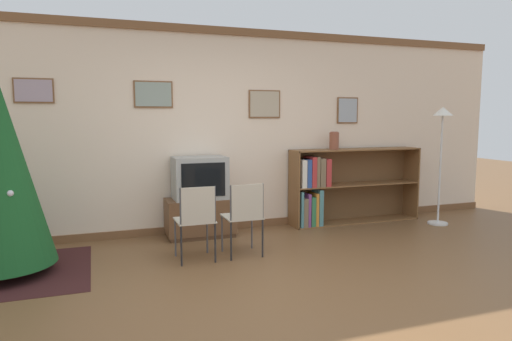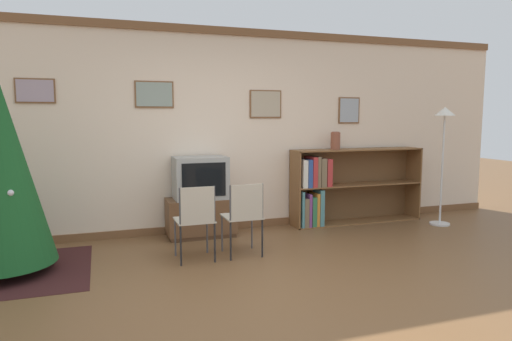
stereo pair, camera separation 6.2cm
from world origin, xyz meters
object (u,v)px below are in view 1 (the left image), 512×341
(vase, at_px, (334,140))
(folding_chair_left, at_px, (196,218))
(tv_console, at_px, (200,217))
(folding_chair_right, at_px, (244,215))
(bookshelf, at_px, (333,187))
(standing_lamp, at_px, (442,135))
(television, at_px, (200,178))

(vase, bearing_deg, folding_chair_left, -154.72)
(tv_console, xyz_separation_m, folding_chair_right, (0.27, -1.00, 0.22))
(vase, bearing_deg, bookshelf, 52.11)
(bookshelf, distance_m, standing_lamp, 1.68)
(folding_chair_right, distance_m, bookshelf, 2.00)
(bookshelf, height_order, vase, vase)
(standing_lamp, bearing_deg, vase, 159.09)
(tv_console, height_order, standing_lamp, standing_lamp)
(bookshelf, relative_size, vase, 7.88)
(television, xyz_separation_m, vase, (1.96, 0.05, 0.44))
(television, relative_size, standing_lamp, 0.40)
(vase, distance_m, standing_lamp, 1.51)
(folding_chair_left, xyz_separation_m, bookshelf, (2.23, 1.06, 0.06))
(folding_chair_right, xyz_separation_m, vase, (1.69, 1.05, 0.73))
(television, xyz_separation_m, standing_lamp, (3.37, -0.49, 0.52))
(television, distance_m, folding_chair_right, 1.07)
(vase, height_order, standing_lamp, standing_lamp)
(folding_chair_right, distance_m, standing_lamp, 3.24)
(bookshelf, bearing_deg, folding_chair_left, -154.63)
(television, height_order, bookshelf, bookshelf)
(tv_console, bearing_deg, folding_chair_left, -104.96)
(standing_lamp, bearing_deg, tv_console, 171.74)
(standing_lamp, bearing_deg, folding_chair_right, -170.64)
(folding_chair_right, bearing_deg, television, 105.00)
(folding_chair_left, distance_m, vase, 2.56)
(standing_lamp, bearing_deg, folding_chair_left, -171.99)
(folding_chair_right, height_order, standing_lamp, standing_lamp)
(television, bearing_deg, standing_lamp, -8.22)
(folding_chair_left, relative_size, folding_chair_right, 1.00)
(vase, bearing_deg, folding_chair_right, -148.12)
(bookshelf, bearing_deg, folding_chair_right, -148.05)
(folding_chair_left, xyz_separation_m, standing_lamp, (3.63, 0.51, 0.81))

